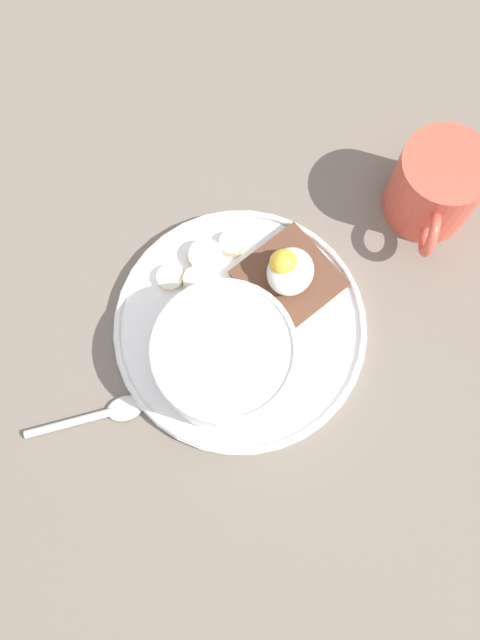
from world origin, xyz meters
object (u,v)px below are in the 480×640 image
(toast_slice, at_px, (289,279))
(spoon, at_px, (100,415))
(banana_slice_right, at_px, (199,282))
(banana_slice_front, at_px, (205,256))
(coffee_mug, at_px, (436,187))
(oatmeal_bowl, at_px, (224,356))
(poached_egg, at_px, (289,270))
(banana_slice_back, at_px, (232,244))
(banana_slice_left, at_px, (170,278))

(toast_slice, bearing_deg, spoon, -26.16)
(toast_slice, xyz_separation_m, banana_slice_right, (0.04, -0.08, 0.00))
(banana_slice_front, relative_size, coffee_mug, 0.38)
(oatmeal_bowl, bearing_deg, poached_egg, 172.36)
(oatmeal_bowl, xyz_separation_m, banana_slice_front, (-0.09, -0.07, -0.03))
(poached_egg, distance_m, banana_slice_back, 0.07)
(poached_egg, relative_size, banana_slice_left, 1.45)
(banana_slice_back, height_order, coffee_mug, coffee_mug)
(poached_egg, bearing_deg, banana_slice_right, -59.76)
(coffee_mug, distance_m, spoon, 0.40)
(toast_slice, distance_m, banana_slice_back, 0.07)
(banana_slice_back, height_order, spoon, banana_slice_back)
(toast_slice, relative_size, spoon, 1.19)
(banana_slice_front, height_order, coffee_mug, coffee_mug)
(oatmeal_bowl, height_order, coffee_mug, coffee_mug)
(banana_slice_right, bearing_deg, coffee_mug, 138.71)
(coffee_mug, bearing_deg, spoon, -28.38)
(banana_slice_left, xyz_separation_m, banana_slice_back, (-0.06, 0.04, 0.00))
(banana_slice_left, relative_size, banana_slice_right, 0.92)
(banana_slice_left, bearing_deg, toast_slice, 116.66)
(banana_slice_front, distance_m, banana_slice_left, 0.04)
(oatmeal_bowl, height_order, banana_slice_left, oatmeal_bowl)
(poached_egg, xyz_separation_m, coffee_mug, (-0.15, 0.09, 0.00))
(oatmeal_bowl, relative_size, banana_slice_left, 3.82)
(toast_slice, height_order, poached_egg, poached_egg)
(banana_slice_front, relative_size, banana_slice_right, 1.25)
(oatmeal_bowl, xyz_separation_m, coffee_mug, (-0.25, 0.10, 0.00))
(poached_egg, relative_size, banana_slice_right, 1.33)
(toast_slice, relative_size, banana_slice_back, 3.32)
(banana_slice_front, relative_size, banana_slice_back, 1.37)
(coffee_mug, bearing_deg, banana_slice_left, -44.35)
(banana_slice_back, bearing_deg, banana_slice_right, -10.75)
(toast_slice, bearing_deg, banana_slice_back, -96.42)
(banana_slice_front, xyz_separation_m, banana_slice_back, (-0.02, 0.02, -0.00))
(oatmeal_bowl, bearing_deg, spoon, -40.49)
(banana_slice_left, bearing_deg, banana_slice_front, 150.57)
(banana_slice_back, relative_size, spoon, 0.36)
(banana_slice_front, relative_size, banana_slice_left, 1.36)
(toast_slice, distance_m, banana_slice_right, 0.09)
(banana_slice_back, distance_m, coffee_mug, 0.21)
(oatmeal_bowl, relative_size, banana_slice_back, 3.85)
(banana_slice_left, height_order, banana_slice_back, banana_slice_back)
(poached_egg, bearing_deg, spoon, -25.69)
(banana_slice_front, distance_m, banana_slice_right, 0.03)
(toast_slice, xyz_separation_m, banana_slice_front, (0.02, -0.09, 0.00))
(oatmeal_bowl, xyz_separation_m, banana_slice_right, (-0.06, -0.06, -0.03))
(oatmeal_bowl, xyz_separation_m, banana_slice_left, (-0.05, -0.09, -0.03))
(banana_slice_front, xyz_separation_m, spoon, (0.19, -0.01, -0.01))
(poached_egg, bearing_deg, banana_slice_front, -78.41)
(toast_slice, bearing_deg, banana_slice_right, -60.51)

